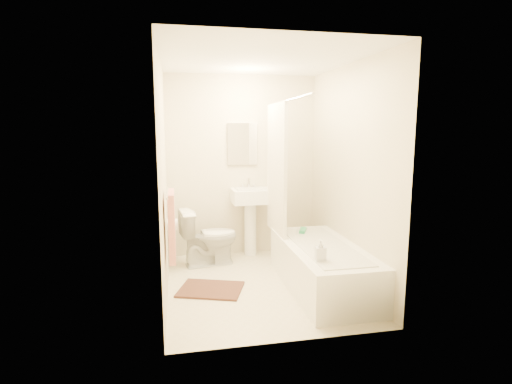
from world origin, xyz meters
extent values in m
plane|color=beige|center=(0.00, 0.00, 0.00)|extent=(2.40, 2.40, 0.00)
plane|color=white|center=(0.00, 0.00, 2.40)|extent=(2.40, 2.40, 0.00)
cube|color=beige|center=(0.00, 1.20, 1.20)|extent=(2.00, 0.02, 2.40)
cube|color=beige|center=(-1.00, 0.00, 1.20)|extent=(0.02, 2.40, 2.40)
cube|color=beige|center=(1.00, 0.00, 1.20)|extent=(0.02, 2.40, 2.40)
cube|color=white|center=(0.00, 1.18, 1.50)|extent=(0.40, 0.03, 0.55)
cylinder|color=silver|center=(0.30, 0.10, 2.00)|extent=(0.03, 1.70, 0.03)
cube|color=silver|center=(0.30, 0.50, 1.22)|extent=(0.04, 0.80, 1.55)
cylinder|color=silver|center=(-0.96, -0.25, 1.10)|extent=(0.02, 0.60, 0.02)
cube|color=#CC7266|center=(-0.93, -0.25, 0.78)|extent=(0.06, 0.45, 0.66)
cylinder|color=white|center=(-0.93, 0.12, 0.70)|extent=(0.11, 0.12, 0.12)
imported|color=white|center=(-0.50, 0.80, 0.35)|extent=(0.77, 0.51, 0.70)
cube|color=#562D20|center=(-0.55, -0.04, 0.01)|extent=(0.78, 0.68, 0.02)
imported|color=silver|center=(0.43, -0.68, 0.58)|extent=(0.10, 0.11, 0.21)
cube|color=#2A9D5D|center=(0.60, 0.37, 0.49)|extent=(0.15, 0.23, 0.04)
camera|label=1|loc=(-0.87, -4.09, 1.71)|focal=28.00mm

